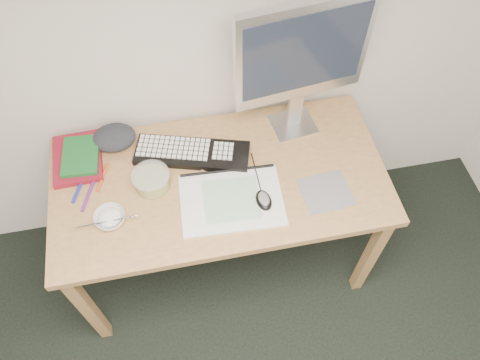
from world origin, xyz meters
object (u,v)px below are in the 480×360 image
object	(u,v)px
desk	(220,189)
monitor	(302,56)
rice_bowl	(110,218)
keyboard	(192,153)
sketchpad	(232,200)

from	to	relation	value
desk	monitor	bearing A→B (deg)	31.12
desk	rice_bowl	bearing A→B (deg)	-165.55
keyboard	desk	bearing A→B (deg)	-40.02
sketchpad	rice_bowl	distance (m)	0.48
rice_bowl	keyboard	bearing A→B (deg)	35.75
sketchpad	monitor	world-z (taller)	monitor
keyboard	rice_bowl	bearing A→B (deg)	-128.04
keyboard	monitor	bearing A→B (deg)	26.50
keyboard	monitor	distance (m)	0.61
desk	keyboard	xyz separation A→B (m)	(-0.09, 0.14, 0.10)
desk	rice_bowl	size ratio (longest dim) A/B	11.34
keyboard	rice_bowl	size ratio (longest dim) A/B	3.95
sketchpad	monitor	bearing A→B (deg)	48.04
desk	sketchpad	bearing A→B (deg)	-76.07
desk	sketchpad	world-z (taller)	sketchpad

